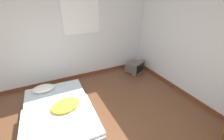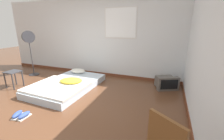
{
  "view_description": "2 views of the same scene",
  "coord_description": "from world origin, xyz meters",
  "views": [
    {
      "loc": [
        -0.38,
        -1.62,
        2.35
      ],
      "look_at": [
        1.07,
        1.34,
        0.64
      ],
      "focal_mm": 24.0,
      "sensor_mm": 36.0,
      "label": 1
    },
    {
      "loc": [
        2.22,
        -2.19,
        1.69
      ],
      "look_at": [
        0.89,
        1.32,
        0.59
      ],
      "focal_mm": 24.0,
      "sensor_mm": 36.0,
      "label": 2
    }
  ],
  "objects": [
    {
      "name": "ground_plane",
      "position": [
        0.0,
        0.0,
        0.0
      ],
      "size": [
        20.0,
        20.0,
        0.0
      ],
      "primitive_type": "plane",
      "color": "brown"
    },
    {
      "name": "mattress_bed",
      "position": [
        -0.34,
        1.02,
        0.12
      ],
      "size": [
        1.42,
        2.14,
        0.32
      ],
      "color": "silver",
      "rests_on": "ground_plane"
    },
    {
      "name": "standing_fan",
      "position": [
        -2.24,
        1.61,
        1.11
      ],
      "size": [
        0.34,
        0.41,
        1.54
      ],
      "color": "#333338",
      "rests_on": "ground_plane"
    },
    {
      "name": "crt_tv",
      "position": [
        2.24,
        2.01,
        0.18
      ],
      "size": [
        0.67,
        0.63,
        0.37
      ],
      "color": "#56514C",
      "rests_on": "ground_plane"
    },
    {
      "name": "side_stool",
      "position": [
        -1.8,
        0.56,
        0.37
      ],
      "size": [
        0.35,
        0.35,
        0.47
      ],
      "color": "#333338",
      "rests_on": "ground_plane"
    },
    {
      "name": "sneaker_pair",
      "position": [
        -0.31,
        -0.47,
        0.05
      ],
      "size": [
        0.29,
        0.3,
        0.1
      ],
      "color": "silver",
      "rests_on": "ground_plane"
    },
    {
      "name": "wall_back",
      "position": [
        0.01,
        2.51,
        1.29
      ],
      "size": [
        7.82,
        0.08,
        2.6
      ],
      "color": "silver",
      "rests_on": "ground_plane"
    },
    {
      "name": "wall_right",
      "position": [
        2.74,
        0.0,
        1.29
      ],
      "size": [
        0.08,
        7.36,
        2.6
      ],
      "color": "silver",
      "rests_on": "ground_plane"
    }
  ]
}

